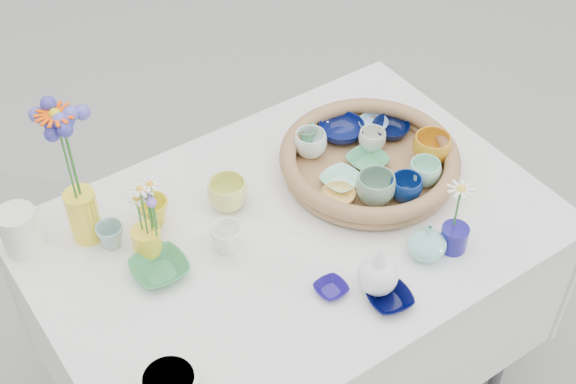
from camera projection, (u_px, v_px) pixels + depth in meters
wicker_tray at (369, 162)px, 2.10m from camera, size 0.47×0.47×0.08m
tray_ceramic_0 at (342, 131)px, 2.19m from camera, size 0.14×0.14×0.04m
tray_ceramic_1 at (391, 129)px, 2.20m from camera, size 0.12×0.12×0.03m
tray_ceramic_2 at (431, 149)px, 2.11m from camera, size 0.11×0.11×0.08m
tray_ceramic_3 at (367, 161)px, 2.12m from camera, size 0.11×0.11×0.03m
tray_ceramic_4 at (376, 189)px, 2.00m from camera, size 0.13×0.13×0.08m
tray_ceramic_5 at (341, 181)px, 2.06m from camera, size 0.11×0.11×0.02m
tray_ceramic_6 at (310, 144)px, 2.13m from camera, size 0.11×0.11×0.07m
tray_ceramic_7 at (372, 140)px, 2.15m from camera, size 0.09×0.09×0.06m
tray_ceramic_8 at (373, 125)px, 2.22m from camera, size 0.10×0.10×0.03m
tray_ceramic_9 at (406, 188)px, 2.01m from camera, size 0.09×0.09×0.07m
tray_ceramic_10 at (338, 196)px, 2.02m from camera, size 0.10×0.10×0.03m
tray_ceramic_11 at (424, 173)px, 2.05m from camera, size 0.10×0.10×0.07m
tray_ceramic_12 at (307, 136)px, 2.17m from camera, size 0.07×0.07×0.05m
loose_ceramic_0 at (153, 212)px, 1.97m from camera, size 0.10×0.10×0.07m
loose_ceramic_1 at (228, 194)px, 2.01m from camera, size 0.13×0.13×0.08m
loose_ceramic_2 at (160, 269)px, 1.87m from camera, size 0.13×0.13×0.03m
loose_ceramic_3 at (226, 238)px, 1.91m from camera, size 0.10×0.10×0.07m
loose_ceramic_4 at (331, 289)px, 1.83m from camera, size 0.07×0.07×0.02m
loose_ceramic_5 at (111, 236)px, 1.92m from camera, size 0.07×0.07×0.06m
loose_ceramic_6 at (389, 299)px, 1.81m from camera, size 0.12×0.12×0.02m
bud_vase_paleblue at (379, 268)px, 1.79m from camera, size 0.10×0.10×0.14m
bud_vase_seafoam at (427, 241)px, 1.89m from camera, size 0.11×0.11×0.10m
bud_vase_cobalt at (454, 238)px, 1.91m from camera, size 0.07×0.07×0.07m
single_daisy at (457, 207)px, 1.86m from camera, size 0.10×0.10×0.14m
tall_vase_yellow at (84, 215)px, 1.92m from camera, size 0.08×0.08×0.14m
gerbera at (66, 158)px, 1.77m from camera, size 0.13×0.13×0.27m
hydrangea at (71, 158)px, 1.79m from camera, size 0.11×0.11×0.31m
white_pitcher at (20, 231)px, 1.89m from camera, size 0.16×0.14×0.12m
daisy_cup at (147, 241)px, 1.90m from camera, size 0.09×0.09×0.08m
daisy_posy at (147, 209)px, 1.82m from camera, size 0.10×0.10×0.15m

